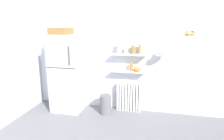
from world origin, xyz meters
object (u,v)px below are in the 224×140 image
Objects in this scene: storage_jar_3 at (141,49)px; vase at (131,67)px; storage_jar_0 at (119,48)px; hanging_fruit_basket at (189,33)px; shelf_bowl at (137,69)px; radiator at (129,97)px; storage_jar_2 at (133,50)px; trash_bin at (105,104)px; refrigerator at (67,72)px; storage_jar_1 at (126,50)px.

storage_jar_3 is 1.22× the size of vase.
hanging_fruit_basket is (1.36, -0.49, 0.36)m from storage_jar_0.
hanging_fruit_basket is (0.94, -0.49, 0.82)m from shelf_bowl.
hanging_fruit_basket is at bearing -24.83° from radiator.
hanging_fruit_basket reaches higher than storage_jar_2.
hanging_fruit_basket is at bearing -8.66° from trash_bin.
refrigerator is 1.45m from storage_jar_1.
storage_jar_3 is 0.77× the size of hanging_fruit_basket.
storage_jar_0 reaches higher than storage_jar_3.
shelf_bowl is (-0.06, 0.00, -0.45)m from storage_jar_3.
storage_jar_3 is (0.24, -0.03, 1.14)m from radiator.
storage_jar_0 is 0.62m from shelf_bowl.
storage_jar_2 reaches higher than trash_bin.
shelf_bowl is (0.18, -0.03, 0.69)m from radiator.
vase is at bearing 180.00° from storage_jar_3.
radiator is 0.71m from shelf_bowl.
storage_jar_3 reaches higher than storage_jar_2.
storage_jar_3 is at bearing 18.12° from trash_bin.
radiator is 3.38× the size of storage_jar_2.
refrigerator is 9.76× the size of storage_jar_2.
radiator is at bearing 155.17° from hanging_fruit_basket.
vase is 0.63× the size of hanging_fruit_basket.
storage_jar_0 reaches higher than vase.
radiator is at bearing 7.14° from storage_jar_0.
storage_jar_0 reaches higher than radiator.
hanging_fruit_basket is (2.54, -0.29, 0.92)m from refrigerator.
storage_jar_1 is at bearing 8.60° from refrigerator.
trash_bin is 2.31m from hanging_fruit_basket.
storage_jar_0 is at bearing 9.74° from refrigerator.
refrigerator is at bearing -172.12° from vase.
radiator is at bearing 9.30° from refrigerator.
storage_jar_0 reaches higher than trash_bin.
radiator reaches higher than trash_bin.
storage_jar_3 reaches higher than vase.
storage_jar_2 is at bearing -0.00° from vase.
radiator is 1.52× the size of trash_bin.
shelf_bowl is at bearing 19.61° from trash_bin.
refrigerator is at bearing 177.59° from trash_bin.
vase is (0.12, 0.00, -0.37)m from storage_jar_1.
trash_bin is at bearing -150.03° from storage_jar_1.
storage_jar_0 is 0.54× the size of trash_bin.
shelf_bowl is at bearing 152.57° from hanging_fruit_basket.
storage_jar_3 is (1.66, 0.20, 0.55)m from refrigerator.
storage_jar_3 is (0.48, -0.00, -0.01)m from storage_jar_0.
vase is 1.04m from trash_bin.
shelf_bowl is 0.62× the size of hanging_fruit_basket.
storage_jar_1 is at bearing 180.00° from storage_jar_2.
storage_jar_3 is at bearing -7.14° from radiator.
storage_jar_0 is 1.46× the size of storage_jar_1.
trash_bin is (-0.42, -0.24, -1.23)m from storage_jar_1.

